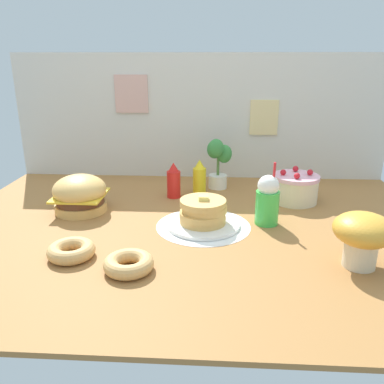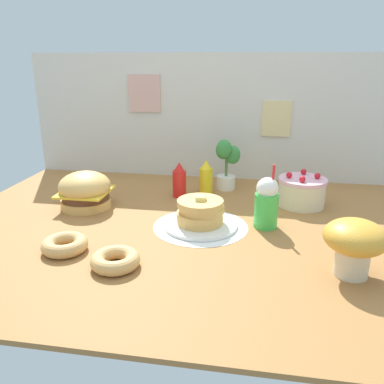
% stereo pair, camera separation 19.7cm
% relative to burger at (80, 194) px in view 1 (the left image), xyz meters
% --- Properties ---
extents(ground_plane, '(2.45, 1.76, 0.02)m').
position_rel_burger_xyz_m(ground_plane, '(0.60, -0.18, -0.10)').
color(ground_plane, '#9E6B38').
extents(back_wall, '(2.45, 0.04, 0.81)m').
position_rel_burger_xyz_m(back_wall, '(0.60, 0.70, 0.31)').
color(back_wall, beige).
rests_on(back_wall, ground_plane).
extents(doily_mat, '(0.46, 0.46, 0.00)m').
position_rel_burger_xyz_m(doily_mat, '(0.66, -0.16, -0.09)').
color(doily_mat, white).
rests_on(doily_mat, ground_plane).
extents(burger, '(0.28, 0.28, 0.20)m').
position_rel_burger_xyz_m(burger, '(0.00, 0.00, 0.00)').
color(burger, '#DBA859').
rests_on(burger, ground_plane).
extents(pancake_stack, '(0.35, 0.35, 0.15)m').
position_rel_burger_xyz_m(pancake_stack, '(0.66, -0.16, -0.03)').
color(pancake_stack, white).
rests_on(pancake_stack, doily_mat).
extents(layer_cake, '(0.26, 0.26, 0.19)m').
position_rel_burger_xyz_m(layer_cake, '(1.16, 0.22, -0.01)').
color(layer_cake, beige).
rests_on(layer_cake, ground_plane).
extents(ketchup_bottle, '(0.08, 0.08, 0.21)m').
position_rel_burger_xyz_m(ketchup_bottle, '(0.47, 0.25, 0.00)').
color(ketchup_bottle, red).
rests_on(ketchup_bottle, ground_plane).
extents(mustard_bottle, '(0.08, 0.08, 0.21)m').
position_rel_burger_xyz_m(mustard_bottle, '(0.62, 0.33, 0.00)').
color(mustard_bottle, yellow).
rests_on(mustard_bottle, ground_plane).
extents(cream_soda_cup, '(0.11, 0.11, 0.31)m').
position_rel_burger_xyz_m(cream_soda_cup, '(0.96, -0.11, 0.03)').
color(cream_soda_cup, green).
rests_on(cream_soda_cup, ground_plane).
extents(donut_pink_glaze, '(0.19, 0.19, 0.06)m').
position_rel_burger_xyz_m(donut_pink_glaze, '(0.13, -0.51, -0.06)').
color(donut_pink_glaze, tan).
rests_on(donut_pink_glaze, ground_plane).
extents(donut_chocolate, '(0.19, 0.19, 0.06)m').
position_rel_burger_xyz_m(donut_chocolate, '(0.39, -0.60, -0.06)').
color(donut_chocolate, tan).
rests_on(donut_chocolate, ground_plane).
extents(potted_plant, '(0.15, 0.12, 0.32)m').
position_rel_burger_xyz_m(potted_plant, '(0.73, 0.45, 0.08)').
color(potted_plant, white).
rests_on(potted_plant, ground_plane).
extents(mushroom_stool, '(0.23, 0.23, 0.22)m').
position_rel_burger_xyz_m(mushroom_stool, '(1.28, -0.51, 0.04)').
color(mushroom_stool, beige).
rests_on(mushroom_stool, ground_plane).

